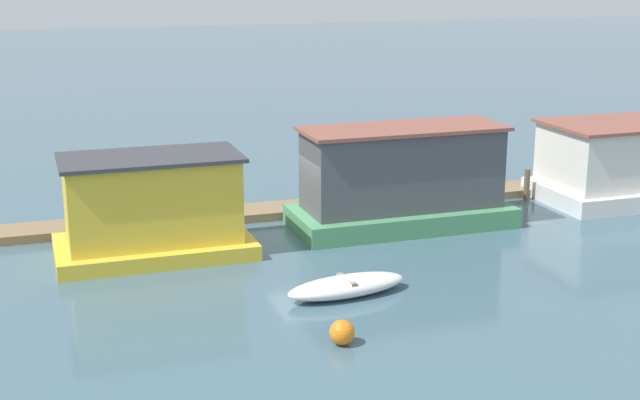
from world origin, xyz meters
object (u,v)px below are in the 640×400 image
object	(u,v)px
dinghy_white	(347,286)
buoy_orange	(342,332)
houseboat_white	(622,163)
mooring_post_near_left	(527,184)
houseboat_green	(402,181)
houseboat_yellow	(153,208)

from	to	relation	value
dinghy_white	buoy_orange	size ratio (longest dim) A/B	5.84
houseboat_white	mooring_post_near_left	bearing A→B (deg)	162.96
dinghy_white	mooring_post_near_left	world-z (taller)	mooring_post_near_left
houseboat_green	dinghy_white	bearing A→B (deg)	-125.84
houseboat_white	mooring_post_near_left	size ratio (longest dim) A/B	5.07
houseboat_yellow	houseboat_white	bearing A→B (deg)	3.22
mooring_post_near_left	houseboat_yellow	bearing A→B (deg)	-171.91
dinghy_white	mooring_post_near_left	xyz separation A→B (m)	(9.91, 7.23, 0.33)
houseboat_white	dinghy_white	distance (m)	14.71
mooring_post_near_left	dinghy_white	bearing A→B (deg)	-143.91
houseboat_green	houseboat_yellow	bearing A→B (deg)	-177.26
houseboat_yellow	mooring_post_near_left	size ratio (longest dim) A/B	4.94
houseboat_green	houseboat_white	xyz separation A→B (m)	(9.26, 0.59, -0.16)
houseboat_green	buoy_orange	bearing A→B (deg)	-121.55
houseboat_yellow	dinghy_white	world-z (taller)	houseboat_yellow
dinghy_white	buoy_orange	bearing A→B (deg)	-112.23
buoy_orange	houseboat_green	bearing A→B (deg)	58.45
dinghy_white	houseboat_green	bearing A→B (deg)	54.16
houseboat_green	buoy_orange	distance (m)	10.11
houseboat_green	dinghy_white	world-z (taller)	houseboat_green
houseboat_white	mooring_post_near_left	distance (m)	3.64
mooring_post_near_left	buoy_orange	xyz separation A→B (m)	(-11.12, -10.18, -0.30)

